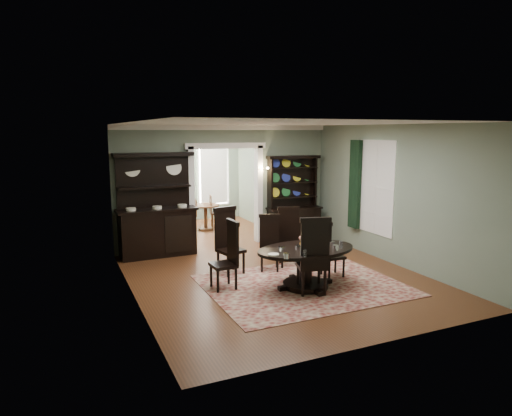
# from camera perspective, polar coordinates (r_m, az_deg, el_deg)

# --- Properties ---
(room) EXTENTS (5.51, 6.01, 3.01)m
(room) POSITION_cam_1_polar(r_m,az_deg,el_deg) (8.70, 2.91, 1.11)
(room) COLOR brown
(room) RESTS_ON ground
(parlor) EXTENTS (3.51, 3.50, 3.01)m
(parlor) POSITION_cam_1_polar(r_m,az_deg,el_deg) (13.79, -7.48, 3.95)
(parlor) COLOR brown
(parlor) RESTS_ON ground
(doorway_trim) EXTENTS (2.08, 0.25, 2.57)m
(doorway_trim) POSITION_cam_1_polar(r_m,az_deg,el_deg) (11.38, -3.84, 3.33)
(doorway_trim) COLOR white
(doorway_trim) RESTS_ON floor
(right_window) EXTENTS (0.15, 1.47, 2.12)m
(right_window) POSITION_cam_1_polar(r_m,az_deg,el_deg) (10.87, 13.54, 2.70)
(right_window) COLOR white
(right_window) RESTS_ON wall_right
(wall_sconce) EXTENTS (0.27, 0.21, 0.21)m
(wall_sconce) POSITION_cam_1_polar(r_m,az_deg,el_deg) (11.58, 0.85, 4.81)
(wall_sconce) COLOR #BE8532
(wall_sconce) RESTS_ON back_wall_right
(rug) EXTENTS (3.57, 2.86, 0.01)m
(rug) POSITION_cam_1_polar(r_m,az_deg,el_deg) (8.71, 5.92, -9.58)
(rug) COLOR maroon
(rug) RESTS_ON floor
(dining_table) EXTENTS (1.95, 1.83, 0.75)m
(dining_table) POSITION_cam_1_polar(r_m,az_deg,el_deg) (8.46, 6.26, -6.50)
(dining_table) COLOR black
(dining_table) RESTS_ON rug
(centerpiece) EXTENTS (1.51, 0.97, 0.25)m
(centerpiece) POSITION_cam_1_polar(r_m,az_deg,el_deg) (8.34, 6.04, -4.60)
(centerpiece) COLOR white
(centerpiece) RESTS_ON dining_table
(chair_far_left) EXTENTS (0.58, 0.56, 1.35)m
(chair_far_left) POSITION_cam_1_polar(r_m,az_deg,el_deg) (9.28, -3.57, -3.81)
(chair_far_left) COLOR black
(chair_far_left) RESTS_ON rug
(chair_far_mid) EXTENTS (0.55, 0.54, 1.16)m
(chair_far_mid) POSITION_cam_1_polar(r_m,az_deg,el_deg) (9.50, 1.69, -4.10)
(chair_far_mid) COLOR black
(chair_far_mid) RESTS_ON rug
(chair_far_right) EXTENTS (0.59, 0.57, 1.25)m
(chair_far_right) POSITION_cam_1_polar(r_m,az_deg,el_deg) (9.82, 4.13, -3.35)
(chair_far_right) COLOR black
(chair_far_right) RESTS_ON rug
(chair_end_left) EXTENTS (0.46, 0.49, 1.26)m
(chair_end_left) POSITION_cam_1_polar(r_m,az_deg,el_deg) (8.37, -3.44, -5.62)
(chair_end_left) COLOR black
(chair_end_left) RESTS_ON rug
(chair_end_right) EXTENTS (0.43, 0.45, 1.15)m
(chair_end_right) POSITION_cam_1_polar(r_m,az_deg,el_deg) (9.10, 9.07, -4.87)
(chair_end_right) COLOR black
(chair_end_right) RESTS_ON rug
(chair_near) EXTENTS (0.64, 0.62, 1.41)m
(chair_near) POSITION_cam_1_polar(r_m,az_deg,el_deg) (8.03, 7.19, -5.76)
(chair_near) COLOR black
(chair_near) RESTS_ON rug
(sideboard) EXTENTS (1.82, 0.69, 2.38)m
(sideboard) POSITION_cam_1_polar(r_m,az_deg,el_deg) (10.75, -12.31, -1.49)
(sideboard) COLOR black
(sideboard) RESTS_ON floor
(welsh_dresser) EXTENTS (1.46, 0.61, 2.23)m
(welsh_dresser) POSITION_cam_1_polar(r_m,az_deg,el_deg) (12.02, 4.68, -0.24)
(welsh_dresser) COLOR black
(welsh_dresser) RESTS_ON floor
(parlor_table) EXTENTS (0.80, 0.80, 0.74)m
(parlor_table) POSITION_cam_1_polar(r_m,az_deg,el_deg) (13.37, -6.32, -0.68)
(parlor_table) COLOR #593019
(parlor_table) RESTS_ON parlor_floor
(parlor_chair_left) EXTENTS (0.40, 0.39, 0.91)m
(parlor_chair_left) POSITION_cam_1_polar(r_m,az_deg,el_deg) (13.23, -8.00, -0.79)
(parlor_chair_left) COLOR #593019
(parlor_chair_left) RESTS_ON parlor_floor
(parlor_chair_right) EXTENTS (0.46, 0.45, 1.01)m
(parlor_chair_right) POSITION_cam_1_polar(r_m,az_deg,el_deg) (13.35, -5.18, -0.41)
(parlor_chair_right) COLOR #593019
(parlor_chair_right) RESTS_ON parlor_floor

